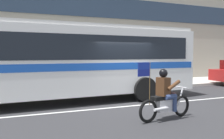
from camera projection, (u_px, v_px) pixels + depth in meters
The scene contains 6 objects.
ground_plane at pixel (126, 103), 10.54m from camera, with size 60.00×60.00×0.00m, color #2B2B2D.
sidewalk_curb at pixel (87, 87), 15.20m from camera, with size 28.00×3.80×0.15m, color #B7B2A8.
lane_center_stripe at pixel (132, 106), 9.99m from camera, with size 26.60×0.14×0.01m, color silver.
transit_bus at pixel (63, 57), 10.59m from camera, with size 11.86×3.05×3.22m.
motorcycle_with_rider at pixel (165, 98), 7.87m from camera, with size 2.17×0.74×1.78m.
fire_hydrant at pixel (178, 77), 16.60m from camera, with size 0.22×0.30×0.75m.
Camera 1 is at (-4.71, -9.33, 2.00)m, focal length 41.16 mm.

